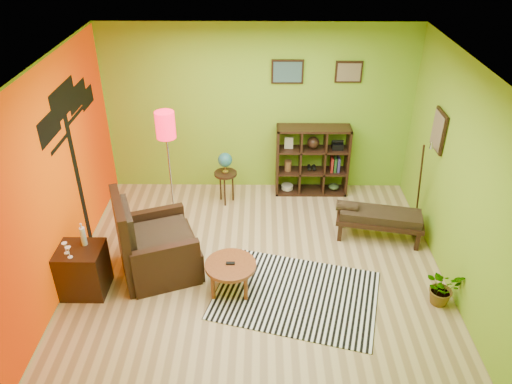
{
  "coord_description": "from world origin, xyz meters",
  "views": [
    {
      "loc": [
        0.04,
        -5.37,
        4.42
      ],
      "look_at": [
        -0.02,
        0.25,
        1.05
      ],
      "focal_mm": 35.0,
      "sensor_mm": 36.0,
      "label": 1
    }
  ],
  "objects_px": {
    "coffee_table": "(231,267)",
    "potted_plant": "(442,291)",
    "floor_lamp": "(166,136)",
    "globe_table": "(225,166)",
    "cube_shelf": "(313,161)",
    "side_cabinet": "(83,270)",
    "bench": "(378,217)",
    "armchair": "(154,249)"
  },
  "relations": [
    {
      "from": "bench",
      "to": "globe_table",
      "type": "bearing_deg",
      "value": 156.53
    },
    {
      "from": "potted_plant",
      "to": "side_cabinet",
      "type": "bearing_deg",
      "value": 177.73
    },
    {
      "from": "globe_table",
      "to": "potted_plant",
      "type": "bearing_deg",
      "value": -39.8
    },
    {
      "from": "globe_table",
      "to": "cube_shelf",
      "type": "xyz_separation_m",
      "value": [
        1.44,
        0.34,
        -0.08
      ]
    },
    {
      "from": "bench",
      "to": "potted_plant",
      "type": "relative_size",
      "value": 2.74
    },
    {
      "from": "coffee_table",
      "to": "cube_shelf",
      "type": "relative_size",
      "value": 0.55
    },
    {
      "from": "side_cabinet",
      "to": "floor_lamp",
      "type": "relative_size",
      "value": 0.52
    },
    {
      "from": "coffee_table",
      "to": "armchair",
      "type": "bearing_deg",
      "value": 161.5
    },
    {
      "from": "floor_lamp",
      "to": "globe_table",
      "type": "relative_size",
      "value": 2.1
    },
    {
      "from": "armchair",
      "to": "cube_shelf",
      "type": "distance_m",
      "value": 3.13
    },
    {
      "from": "coffee_table",
      "to": "floor_lamp",
      "type": "bearing_deg",
      "value": 123.75
    },
    {
      "from": "side_cabinet",
      "to": "globe_table",
      "type": "bearing_deg",
      "value": 52.43
    },
    {
      "from": "coffee_table",
      "to": "potted_plant",
      "type": "bearing_deg",
      "value": -4.97
    },
    {
      "from": "coffee_table",
      "to": "armchair",
      "type": "height_order",
      "value": "armchair"
    },
    {
      "from": "armchair",
      "to": "side_cabinet",
      "type": "distance_m",
      "value": 0.92
    },
    {
      "from": "side_cabinet",
      "to": "potted_plant",
      "type": "relative_size",
      "value": 2.04
    },
    {
      "from": "cube_shelf",
      "to": "armchair",
      "type": "bearing_deg",
      "value": -137.14
    },
    {
      "from": "cube_shelf",
      "to": "potted_plant",
      "type": "distance_m",
      "value": 3.06
    },
    {
      "from": "globe_table",
      "to": "cube_shelf",
      "type": "bearing_deg",
      "value": 13.47
    },
    {
      "from": "potted_plant",
      "to": "coffee_table",
      "type": "bearing_deg",
      "value": 175.03
    },
    {
      "from": "potted_plant",
      "to": "cube_shelf",
      "type": "bearing_deg",
      "value": 117.18
    },
    {
      "from": "armchair",
      "to": "floor_lamp",
      "type": "distance_m",
      "value": 1.58
    },
    {
      "from": "side_cabinet",
      "to": "bench",
      "type": "bearing_deg",
      "value": 16.7
    },
    {
      "from": "coffee_table",
      "to": "cube_shelf",
      "type": "xyz_separation_m",
      "value": [
        1.25,
        2.47,
        0.25
      ]
    },
    {
      "from": "coffee_table",
      "to": "globe_table",
      "type": "bearing_deg",
      "value": 95.15
    },
    {
      "from": "globe_table",
      "to": "cube_shelf",
      "type": "relative_size",
      "value": 0.75
    },
    {
      "from": "armchair",
      "to": "bench",
      "type": "distance_m",
      "value": 3.23
    },
    {
      "from": "coffee_table",
      "to": "potted_plant",
      "type": "distance_m",
      "value": 2.65
    },
    {
      "from": "cube_shelf",
      "to": "potted_plant",
      "type": "bearing_deg",
      "value": -62.82
    },
    {
      "from": "cube_shelf",
      "to": "floor_lamp",
      "type": "bearing_deg",
      "value": -154.06
    },
    {
      "from": "side_cabinet",
      "to": "coffee_table",
      "type": "bearing_deg",
      "value": 1.56
    },
    {
      "from": "cube_shelf",
      "to": "bench",
      "type": "height_order",
      "value": "cube_shelf"
    },
    {
      "from": "side_cabinet",
      "to": "potted_plant",
      "type": "xyz_separation_m",
      "value": [
        4.5,
        -0.18,
        -0.15
      ]
    },
    {
      "from": "bench",
      "to": "cube_shelf",
      "type": "bearing_deg",
      "value": 122.19
    },
    {
      "from": "side_cabinet",
      "to": "potted_plant",
      "type": "bearing_deg",
      "value": -2.27
    },
    {
      "from": "floor_lamp",
      "to": "bench",
      "type": "height_order",
      "value": "floor_lamp"
    },
    {
      "from": "coffee_table",
      "to": "potted_plant",
      "type": "xyz_separation_m",
      "value": [
        2.63,
        -0.23,
        -0.16
      ]
    },
    {
      "from": "armchair",
      "to": "bench",
      "type": "bearing_deg",
      "value": 14.14
    },
    {
      "from": "cube_shelf",
      "to": "bench",
      "type": "relative_size",
      "value": 0.92
    },
    {
      "from": "floor_lamp",
      "to": "cube_shelf",
      "type": "bearing_deg",
      "value": 25.94
    },
    {
      "from": "coffee_table",
      "to": "armchair",
      "type": "distance_m",
      "value": 1.1
    },
    {
      "from": "side_cabinet",
      "to": "cube_shelf",
      "type": "bearing_deg",
      "value": 38.99
    }
  ]
}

